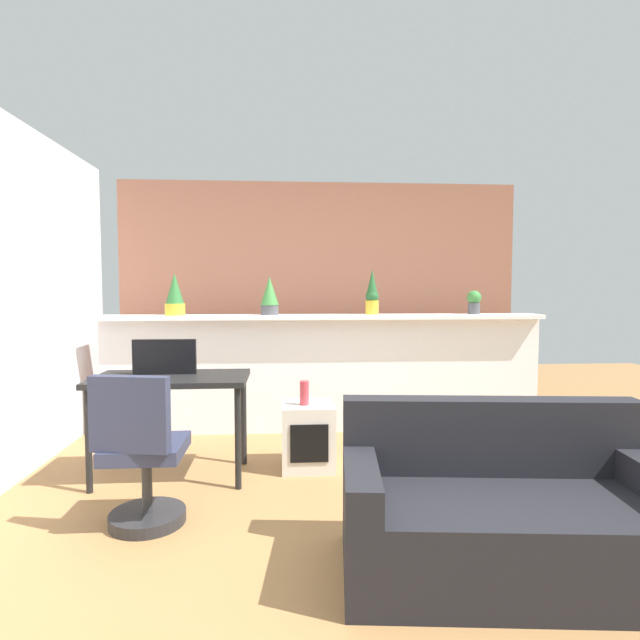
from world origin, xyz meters
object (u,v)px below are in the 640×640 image
potted_plant_0 (175,295)px  potted_plant_3 (474,301)px  vase_on_shelf (304,393)px  tv_monitor (165,357)px  potted_plant_1 (270,295)px  office_chair (142,462)px  potted_plant_2 (372,294)px  desk (171,387)px  side_cube_shelf (308,436)px  couch (504,515)px

potted_plant_0 → potted_plant_3: potted_plant_0 is taller
potted_plant_0 → vase_on_shelf: (1.17, -1.01, -0.73)m
tv_monitor → potted_plant_0: bearing=97.5°
potted_plant_3 → potted_plant_1: bearing=-179.5°
vase_on_shelf → office_chair: bearing=-137.8°
potted_plant_1 → tv_monitor: size_ratio=0.79×
potted_plant_1 → tv_monitor: bearing=-125.9°
potted_plant_0 → potted_plant_3: (2.87, 0.03, -0.06)m
potted_plant_2 → potted_plant_3: potted_plant_2 is taller
potted_plant_2 → vase_on_shelf: potted_plant_2 is taller
potted_plant_0 → potted_plant_2: size_ratio=0.90×
potted_plant_2 → potted_plant_3: 1.01m
desk → tv_monitor: 0.24m
potted_plant_3 → vase_on_shelf: (-1.70, -1.04, -0.66)m
potted_plant_3 → tv_monitor: size_ratio=0.50×
potted_plant_0 → potted_plant_3: size_ratio=1.70×
tv_monitor → side_cube_shelf: 1.24m
potted_plant_2 → side_cube_shelf: 1.62m
potted_plant_1 → vase_on_shelf: bearing=-74.2°
vase_on_shelf → potted_plant_2: bearing=56.4°
potted_plant_3 → couch: potted_plant_3 is taller
potted_plant_0 → desk: 1.29m
office_chair → side_cube_shelf: size_ratio=1.82×
potted_plant_3 → desk: size_ratio=0.21×
potted_plant_3 → vase_on_shelf: bearing=-148.6°
desk → office_chair: 0.84m
potted_plant_2 → potted_plant_0: bearing=-178.8°
tv_monitor → potted_plant_1: bearing=54.1°
potted_plant_0 → potted_plant_1: bearing=0.6°
potted_plant_0 → desk: (0.20, -1.10, -0.65)m
desk → vase_on_shelf: desk is taller
desk → potted_plant_1: bearing=58.4°
couch → potted_plant_0: bearing=130.2°
office_chair → side_cube_shelf: (1.00, 0.92, -0.14)m
potted_plant_1 → couch: potted_plant_1 is taller
potted_plant_0 → vase_on_shelf: size_ratio=2.14×
potted_plant_0 → potted_plant_3: 2.87m
potted_plant_0 → vase_on_shelf: bearing=-40.9°
potted_plant_1 → potted_plant_3: (1.99, 0.02, -0.06)m
potted_plant_3 → office_chair: (-2.67, -1.92, -0.87)m
potted_plant_1 → side_cube_shelf: (0.32, -0.98, -1.06)m
side_cube_shelf → couch: couch is taller
potted_plant_2 → office_chair: (-1.66, -1.93, -0.94)m
potted_plant_3 → office_chair: potted_plant_3 is taller
desk → couch: (1.89, -1.37, -0.38)m
tv_monitor → vase_on_shelf: (1.03, 0.01, -0.29)m
vase_on_shelf → couch: size_ratio=0.11×
potted_plant_1 → vase_on_shelf: potted_plant_1 is taller
vase_on_shelf → tv_monitor: bearing=-179.4°
potted_plant_0 → potted_plant_1: potted_plant_0 is taller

